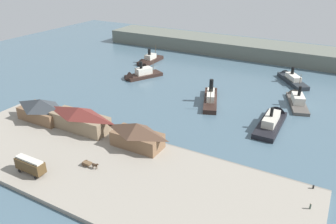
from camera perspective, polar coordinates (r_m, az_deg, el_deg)
The scene contains 18 objects.
ground_plane at distance 107.02m, azimuth -3.58°, elevation -3.98°, with size 320.00×320.00×0.00m, color #476070.
quay_promenade at distance 91.82m, azimuth -11.03°, elevation -9.47°, with size 110.00×36.00×1.20m, color gray.
seawall_edge at distance 104.17m, azimuth -4.65°, elevation -4.58°, with size 110.00×0.80×1.00m, color slate.
ferry_shed_east_terminal at distance 120.65m, azimuth -21.13°, elevation 0.46°, with size 16.41×8.76×7.53m.
ferry_shed_customs_shed at distance 109.80m, azimuth -15.12°, elevation -1.05°, with size 20.60×7.55×7.77m.
ferry_shed_west_terminal at distance 96.82m, azimuth -5.40°, elevation -3.95°, with size 15.41×7.53×7.70m.
street_tram at distance 92.81m, azimuth -22.91°, elevation -8.47°, with size 8.66×2.96×4.39m.
horse_cart at distance 91.31m, azimuth -13.43°, elevation -8.78°, with size 5.40×1.54×1.87m.
pedestrian_by_tram at distance 82.52m, azimuth 23.57°, elevation -14.83°, with size 0.38×0.38×1.54m.
mooring_post_west at distance 134.83m, azimuth -23.22°, elevation 1.10°, with size 0.44×0.44×0.90m, color black.
mooring_post_center_west at distance 89.13m, azimuth 24.00°, elevation -11.85°, with size 0.44×0.44×0.90m, color black.
ferry_near_quay at distance 157.80m, azimuth -5.07°, elevation 6.41°, with size 14.77×20.02×10.19m.
ferry_moored_west at distance 119.09m, azimuth 17.77°, elevation -1.28°, with size 7.00×24.19×9.80m.
ferry_moored_east at distance 180.73m, azimuth -3.47°, elevation 8.92°, with size 6.36×19.72×10.31m.
ferry_departing_north at distance 140.14m, azimuth 21.43°, elevation 2.13°, with size 12.34×23.24×9.86m.
ferry_approaching_east at distance 163.47m, azimuth 20.51°, elevation 5.53°, with size 17.79×21.91×8.78m.
ferry_outer_harbor at distance 133.65m, azimuth 7.45°, elevation 2.77°, with size 13.57×25.72×10.63m.
far_headland at distance 200.91m, azimuth 13.68°, elevation 10.70°, with size 180.00×24.00×8.00m, color #60665B.
Camera 1 is at (51.01, -78.24, 52.24)m, focal length 34.97 mm.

